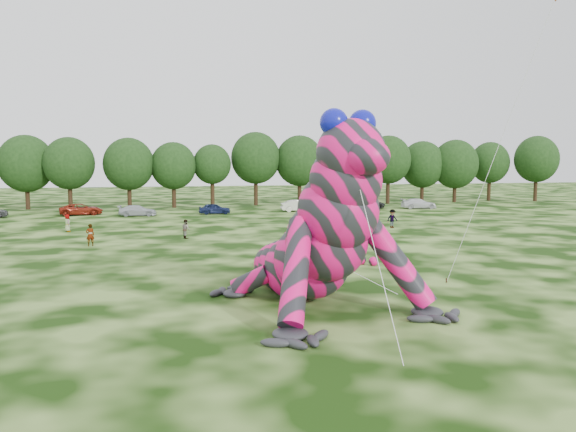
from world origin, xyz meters
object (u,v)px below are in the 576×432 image
(tree_15, at_px, (455,171))
(car_5, at_px, (299,206))
(car_4, at_px, (215,209))
(flying_kite, at_px, (551,8))
(tree_5, at_px, (26,172))
(spectator_2, at_px, (392,219))
(spectator_0, at_px, (90,235))
(tree_14, at_px, (422,172))
(tree_9, at_px, (212,176))
(car_3, at_px, (138,211))
(tree_7, at_px, (129,173))
(spectator_5, at_px, (339,239))
(inflatable_gecko, at_px, (299,207))
(spectator_1, at_px, (186,229))
(tree_11, at_px, (300,170))
(tree_16, at_px, (490,171))
(car_7, at_px, (419,204))
(tree_8, at_px, (174,175))
(tree_17, at_px, (536,169))
(tree_13, at_px, (388,170))
(car_2, at_px, (81,209))
(spectator_4, at_px, (67,223))
(spectator_3, at_px, (374,215))
(tree_10, at_px, (256,169))
(tree_6, at_px, (69,173))
(car_6, at_px, (366,203))
(tree_12, at_px, (341,174))

(tree_15, relative_size, car_5, 2.16)
(car_4, bearing_deg, flying_kite, -165.80)
(flying_kite, bearing_deg, tree_5, 122.54)
(spectator_2, height_order, spectator_0, spectator_2)
(tree_5, xyz_separation_m, tree_14, (56.59, 0.29, -0.20))
(tree_15, xyz_separation_m, car_4, (-38.17, -11.30, -4.17))
(tree_9, bearing_deg, spectator_0, -109.94)
(tree_9, bearing_deg, car_3, -131.21)
(tree_5, height_order, tree_7, tree_5)
(flying_kite, relative_size, spectator_5, 8.51)
(inflatable_gecko, height_order, spectator_1, inflatable_gecko)
(tree_9, bearing_deg, tree_11, 3.82)
(tree_16, distance_m, spectator_2, 42.89)
(car_7, bearing_deg, tree_8, 83.35)
(tree_17, distance_m, spectator_1, 64.06)
(flying_kite, relative_size, tree_13, 1.55)
(inflatable_gecko, distance_m, tree_16, 71.17)
(car_2, bearing_deg, tree_11, -78.40)
(spectator_4, bearing_deg, spectator_0, 173.60)
(spectator_3, bearing_deg, spectator_5, -43.60)
(spectator_1, xyz_separation_m, spectator_3, (19.79, 7.86, -0.00))
(car_3, distance_m, spectator_5, 33.45)
(tree_10, distance_m, spectator_5, 42.55)
(tree_10, bearing_deg, flying_kite, -84.96)
(tree_15, height_order, spectator_4, tree_15)
(tree_6, bearing_deg, spectator_3, -34.62)
(tree_15, relative_size, car_6, 1.87)
(spectator_2, bearing_deg, car_3, 134.14)
(spectator_2, xyz_separation_m, spectator_5, (-9.46, -12.51, 0.02))
(tree_7, xyz_separation_m, tree_14, (43.54, 1.92, -0.04))
(inflatable_gecko, distance_m, spectator_0, 22.46)
(spectator_2, bearing_deg, tree_17, 27.35)
(spectator_0, height_order, spectator_4, spectator_0)
(tree_17, xyz_separation_m, spectator_0, (-63.25, -33.39, -4.30))
(spectator_1, bearing_deg, tree_15, -70.91)
(tree_7, height_order, spectator_0, tree_7)
(tree_7, height_order, car_5, tree_7)
(spectator_3, bearing_deg, tree_5, -137.29)
(tree_12, xyz_separation_m, tree_15, (18.46, 0.03, 0.33))
(tree_16, xyz_separation_m, car_7, (-17.75, -11.44, -4.01))
(car_7, xyz_separation_m, spectator_3, (-11.94, -14.24, 0.11))
(tree_12, bearing_deg, spectator_0, -132.25)
(tree_14, bearing_deg, tree_6, -177.71)
(tree_5, distance_m, tree_17, 75.09)
(tree_15, xyz_separation_m, car_2, (-53.70, -8.98, -4.13))
(tree_11, distance_m, car_2, 30.80)
(tree_8, bearing_deg, car_5, -32.08)
(tree_12, distance_m, spectator_5, 43.87)
(tree_16, xyz_separation_m, car_2, (-60.67, -10.58, -4.00))
(car_2, xyz_separation_m, spectator_5, (21.40, -32.53, 0.24))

